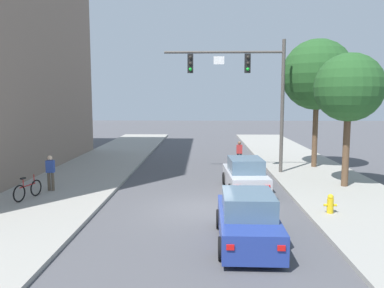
% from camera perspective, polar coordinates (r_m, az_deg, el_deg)
% --- Properties ---
extents(ground_plane, '(120.00, 120.00, 0.00)m').
position_cam_1_polar(ground_plane, '(15.61, 1.20, -9.60)').
color(ground_plane, '#4C4C51').
extents(sidewalk_left, '(5.00, 60.00, 0.15)m').
position_cam_1_polar(sidewalk_left, '(16.93, -21.64, -8.52)').
color(sidewalk_left, '#99968E').
rests_on(sidewalk_left, ground).
extents(sidewalk_right, '(5.00, 60.00, 0.15)m').
position_cam_1_polar(sidewalk_right, '(16.85, 24.17, -8.71)').
color(sidewalk_right, '#99968E').
rests_on(sidewalk_right, ground).
extents(traffic_signal_mast, '(6.79, 0.38, 7.50)m').
position_cam_1_polar(traffic_signal_mast, '(22.31, 8.36, 9.17)').
color(traffic_signal_mast, '#514C47').
rests_on(traffic_signal_mast, sidewalk_right).
extents(car_lead_silver, '(2.00, 4.31, 1.60)m').
position_cam_1_polar(car_lead_silver, '(18.58, 7.81, -4.70)').
color(car_lead_silver, '#B7B7BC').
rests_on(car_lead_silver, ground).
extents(car_following_blue, '(1.88, 4.26, 1.60)m').
position_cam_1_polar(car_following_blue, '(12.09, 8.18, -11.03)').
color(car_following_blue, navy).
rests_on(car_following_blue, ground).
extents(pedestrian_sidewalk_left_walker, '(0.36, 0.22, 1.64)m').
position_cam_1_polar(pedestrian_sidewalk_left_walker, '(18.96, -20.12, -3.77)').
color(pedestrian_sidewalk_left_walker, brown).
rests_on(pedestrian_sidewalk_left_walker, sidewalk_left).
extents(pedestrian_crossing_road, '(0.36, 0.22, 1.64)m').
position_cam_1_polar(pedestrian_crossing_road, '(25.07, 6.99, -1.25)').
color(pedestrian_crossing_road, '#333338').
rests_on(pedestrian_crossing_road, ground).
extents(bicycle_leaning, '(0.49, 1.73, 0.98)m').
position_cam_1_polar(bicycle_leaning, '(17.87, -23.03, -6.25)').
color(bicycle_leaning, black).
rests_on(bicycle_leaning, sidewalk_left).
extents(fire_hydrant, '(0.48, 0.24, 0.72)m').
position_cam_1_polar(fire_hydrant, '(15.41, 19.70, -8.27)').
color(fire_hydrant, gold).
rests_on(fire_hydrant, sidewalk_right).
extents(street_tree_nearest, '(3.24, 3.24, 6.37)m').
position_cam_1_polar(street_tree_nearest, '(19.88, 22.12, 7.65)').
color(street_tree_nearest, brown).
rests_on(street_tree_nearest, sidewalk_right).
extents(street_tree_second, '(4.27, 4.27, 7.79)m').
position_cam_1_polar(street_tree_second, '(24.98, 17.97, 9.65)').
color(street_tree_second, brown).
rests_on(street_tree_second, sidewalk_right).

